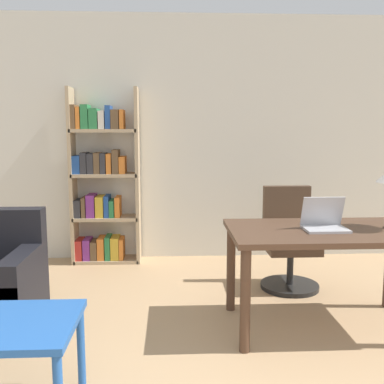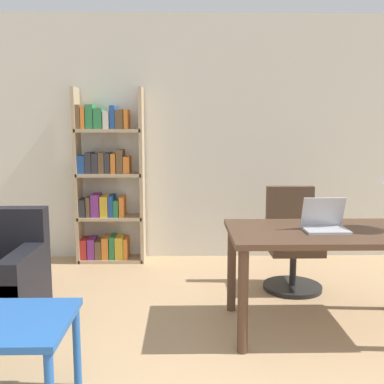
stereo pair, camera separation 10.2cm
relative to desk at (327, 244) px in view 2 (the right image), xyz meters
name	(u,v)px [view 2 (the right image)]	position (x,y,z in m)	size (l,w,h in m)	color
wall_back	(208,139)	(-0.76, 1.94, 0.71)	(8.00, 0.06, 2.70)	silver
desk	(327,244)	(0.00, 0.00, 0.00)	(1.42, 0.81, 0.74)	#4C3323
laptop	(325,223)	(-0.03, -0.01, 0.16)	(0.30, 0.23, 0.24)	#B2B2B7
office_chair	(292,244)	(-0.04, 0.88, -0.23)	(0.53, 0.53, 0.93)	black
side_table_blue	(3,333)	(-1.95, -0.98, -0.19)	(0.68, 0.58, 0.52)	#2356A3
bookshelf	(106,184)	(-1.88, 1.75, 0.23)	(0.74, 0.28, 1.90)	tan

